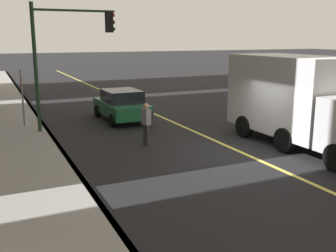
% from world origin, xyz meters
% --- Properties ---
extents(ground, '(200.00, 200.00, 0.00)m').
position_xyz_m(ground, '(0.00, 0.00, 0.00)').
color(ground, black).
extents(sidewalk_slab, '(80.00, 2.83, 0.15)m').
position_xyz_m(sidewalk_slab, '(0.00, 7.31, 0.07)').
color(sidewalk_slab, gray).
rests_on(sidewalk_slab, ground).
extents(curb_edge, '(80.00, 0.16, 0.15)m').
position_xyz_m(curb_edge, '(0.00, 5.97, 0.07)').
color(curb_edge, slate).
rests_on(curb_edge, ground).
extents(lane_stripe_center, '(80.00, 0.16, 0.01)m').
position_xyz_m(lane_stripe_center, '(0.00, 0.00, 0.01)').
color(lane_stripe_center, '#D8CC4C').
rests_on(lane_stripe_center, ground).
extents(car_green, '(4.13, 1.99, 1.54)m').
position_xyz_m(car_green, '(7.18, 2.14, 0.79)').
color(car_green, '#1E6038').
rests_on(car_green, ground).
extents(truck_white, '(7.15, 2.67, 3.41)m').
position_xyz_m(truck_white, '(-0.27, -2.64, 1.77)').
color(truck_white, silver).
rests_on(truck_white, ground).
extents(pedestrian_with_backpack, '(0.42, 0.42, 1.63)m').
position_xyz_m(pedestrian_with_backpack, '(2.28, 2.71, 0.95)').
color(pedestrian_with_backpack, '#383838').
rests_on(pedestrian_with_backpack, ground).
extents(traffic_light_mast, '(0.28, 3.57, 5.50)m').
position_xyz_m(traffic_light_mast, '(5.72, 4.94, 3.76)').
color(traffic_light_mast, '#1E3823').
rests_on(traffic_light_mast, ground).
extents(street_sign_post, '(0.60, 0.08, 2.69)m').
position_xyz_m(street_sign_post, '(7.15, 6.80, 1.59)').
color(street_sign_post, slate).
rests_on(street_sign_post, ground).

